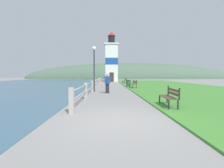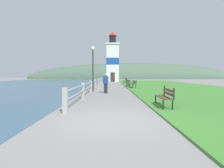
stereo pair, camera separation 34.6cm
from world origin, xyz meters
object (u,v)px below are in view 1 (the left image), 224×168
at_px(park_bench_far, 125,80).
at_px(lamp_post, 94,60).
at_px(lighthouse, 112,60).
at_px(trash_bin, 128,84).
at_px(park_bench_near, 170,96).
at_px(person_strolling, 107,82).
at_px(park_bench_midway, 134,83).

relative_size(park_bench_far, lamp_post, 0.51).
height_order(lighthouse, trash_bin, lighthouse).
xyz_separation_m(park_bench_near, trash_bin, (-0.34, 13.41, -0.11)).
bearing_deg(lamp_post, trash_bin, 57.72).
xyz_separation_m(park_bench_near, lighthouse, (-2.09, 30.27, 4.10)).
xyz_separation_m(park_bench_near, lamp_post, (-4.03, 7.56, 2.20)).
xyz_separation_m(person_strolling, lamp_post, (-1.16, 1.40, 1.87)).
bearing_deg(park_bench_midway, park_bench_near, 85.47).
xyz_separation_m(park_bench_near, park_bench_far, (0.07, 22.52, 0.00)).
bearing_deg(lamp_post, lighthouse, 85.14).
bearing_deg(trash_bin, park_bench_midway, -79.85).
height_order(person_strolling, trash_bin, person_strolling).
xyz_separation_m(person_strolling, trash_bin, (2.53, 7.24, -0.45)).
relative_size(park_bench_near, person_strolling, 1.02).
bearing_deg(park_bench_near, lamp_post, -58.79).
bearing_deg(park_bench_far, lighthouse, -76.66).
xyz_separation_m(park_bench_midway, lamp_post, (-4.04, -3.88, 2.20)).
distance_m(park_bench_midway, park_bench_far, 11.07).
relative_size(park_bench_midway, trash_bin, 2.09).
bearing_deg(park_bench_midway, park_bench_far, -94.75).
distance_m(trash_bin, lamp_post, 7.29).
height_order(park_bench_near, park_bench_midway, same).
distance_m(person_strolling, lamp_post, 2.61).
bearing_deg(park_bench_near, lighthouse, -82.86).
bearing_deg(trash_bin, park_bench_near, -88.56).
bearing_deg(park_bench_midway, trash_bin, -84.31).
bearing_deg(park_bench_midway, person_strolling, 56.92).
bearing_deg(person_strolling, trash_bin, 9.11).
height_order(lighthouse, lamp_post, lighthouse).
xyz_separation_m(park_bench_near, park_bench_midway, (0.01, 11.45, 0.00)).
relative_size(park_bench_near, trash_bin, 1.96).
relative_size(park_bench_near, lighthouse, 0.15).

